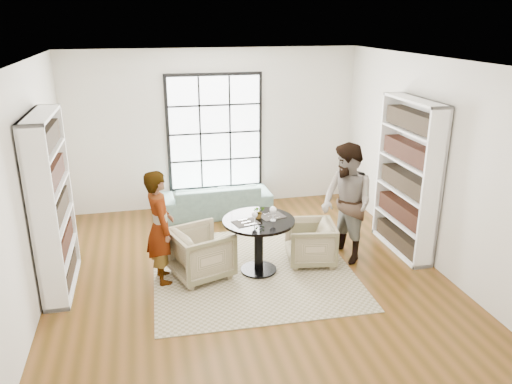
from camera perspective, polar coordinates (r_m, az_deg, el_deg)
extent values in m
plane|color=brown|center=(7.29, -0.87, -9.48)|extent=(6.00, 6.00, 0.00)
plane|color=silver|center=(9.56, -4.75, 7.12)|extent=(5.50, 0.00, 5.50)
plane|color=silver|center=(6.72, -24.53, 0.07)|extent=(0.00, 6.00, 6.00)
plane|color=silver|center=(7.73, 19.45, 3.11)|extent=(0.00, 6.00, 6.00)
plane|color=silver|center=(4.05, 8.20, -10.77)|extent=(5.50, 0.00, 5.50)
plane|color=white|center=(6.41, -1.01, 14.73)|extent=(6.00, 6.00, 0.00)
cube|color=black|center=(9.55, -4.72, 6.80)|extent=(1.82, 0.06, 2.22)
cube|color=white|center=(9.51, -4.69, 6.75)|extent=(1.70, 0.02, 2.10)
cube|color=tan|center=(7.42, -0.42, -8.87)|extent=(2.93, 2.93, 0.01)
cylinder|color=black|center=(7.39, 0.30, -8.89)|extent=(0.52, 0.52, 0.04)
cylinder|color=black|center=(7.22, 0.31, -6.24)|extent=(0.13, 0.13, 0.74)
cylinder|color=black|center=(7.05, 0.31, -3.32)|extent=(1.03, 1.03, 0.04)
imported|color=#769E93|center=(9.36, -4.60, -0.84)|extent=(2.04, 0.84, 0.59)
imported|color=tan|center=(7.16, -6.26, -6.94)|extent=(1.00, 0.98, 0.72)
imported|color=tan|center=(7.56, 6.21, -5.77)|extent=(0.81, 0.79, 0.65)
imported|color=gray|center=(6.94, -10.91, -3.99)|extent=(0.47, 0.64, 1.62)
imported|color=gray|center=(7.52, 10.33, -1.30)|extent=(0.88, 1.02, 1.81)
cube|color=#2A2724|center=(6.94, -1.17, -3.51)|extent=(0.40, 0.34, 0.01)
cube|color=#2A2724|center=(7.16, 1.82, -2.78)|extent=(0.40, 0.34, 0.01)
cylinder|color=silver|center=(6.90, -0.16, -3.64)|extent=(0.07, 0.07, 0.01)
cylinder|color=silver|center=(6.88, -0.16, -3.23)|extent=(0.01, 0.01, 0.11)
sphere|color=maroon|center=(6.85, -0.16, -2.60)|extent=(0.08, 0.08, 0.08)
ellipsoid|color=white|center=(6.85, -0.16, -2.60)|extent=(0.08, 0.08, 0.09)
cylinder|color=silver|center=(7.01, 1.95, -3.25)|extent=(0.08, 0.08, 0.01)
cylinder|color=silver|center=(6.99, 1.96, -2.79)|extent=(0.01, 0.01, 0.12)
sphere|color=maroon|center=(6.95, 1.97, -2.07)|extent=(0.09, 0.09, 0.09)
ellipsoid|color=white|center=(6.95, 1.97, -2.07)|extent=(0.10, 0.10, 0.11)
imported|color=gray|center=(7.06, 0.30, -2.28)|extent=(0.19, 0.17, 0.19)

